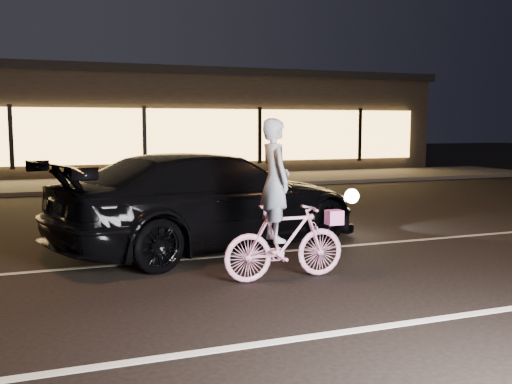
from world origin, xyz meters
name	(u,v)px	position (x,y,z in m)	size (l,w,h in m)	color
ground	(339,285)	(0.00, 0.00, 0.00)	(90.00, 90.00, 0.00)	black
lane_stripe_near	(410,323)	(0.00, -1.50, 0.00)	(60.00, 0.12, 0.01)	silver
lane_stripe_far	(278,251)	(0.00, 2.00, 0.00)	(60.00, 0.10, 0.01)	gray
sidewalk	(154,183)	(0.00, 13.00, 0.06)	(30.00, 4.00, 0.12)	#383533
storefront	(129,122)	(0.00, 18.97, 2.15)	(25.40, 8.42, 4.20)	black
cyclist	(282,223)	(-0.59, 0.47, 0.74)	(1.66, 0.57, 2.09)	#DD3686
sedan	(212,200)	(-0.88, 2.72, 0.78)	(5.78, 3.75, 1.56)	black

